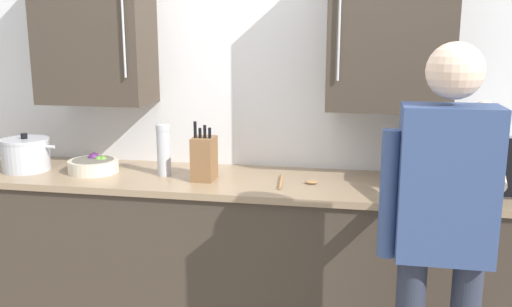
# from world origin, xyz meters

# --- Properties ---
(back_wall_tiled) EXTENTS (3.72, 0.44, 2.53)m
(back_wall_tiled) POSITION_xyz_m (-0.00, 1.00, 1.38)
(back_wall_tiled) COLOR white
(back_wall_tiled) RESTS_ON ground_plane
(counter_unit) EXTENTS (3.43, 0.64, 0.95)m
(counter_unit) POSITION_xyz_m (0.00, 0.69, 0.48)
(counter_unit) COLOR #3D3328
(counter_unit) RESTS_ON ground_plane
(microwave_oven) EXTENTS (0.50, 0.38, 0.30)m
(microwave_oven) POSITION_xyz_m (1.17, 0.73, 1.10)
(microwave_oven) COLOR #B7BABF
(microwave_oven) RESTS_ON counter_unit
(stock_pot) EXTENTS (0.36, 0.26, 0.21)m
(stock_pot) POSITION_xyz_m (-1.16, 0.65, 1.05)
(stock_pot) COLOR #B7BABF
(stock_pot) RESTS_ON counter_unit
(thermos_flask) EXTENTS (0.08, 0.08, 0.28)m
(thermos_flask) POSITION_xyz_m (-0.36, 0.69, 1.09)
(thermos_flask) COLOR #B7BABF
(thermos_flask) RESTS_ON counter_unit
(knife_block) EXTENTS (0.11, 0.15, 0.31)m
(knife_block) POSITION_xyz_m (-0.12, 0.64, 1.07)
(knife_block) COLOR brown
(knife_block) RESTS_ON counter_unit
(wooden_spoon) EXTENTS (0.21, 0.25, 0.02)m
(wooden_spoon) POSITION_xyz_m (0.35, 0.65, 0.96)
(wooden_spoon) COLOR #A37547
(wooden_spoon) RESTS_ON counter_unit
(fruit_bowl) EXTENTS (0.27, 0.27, 0.10)m
(fruit_bowl) POSITION_xyz_m (-0.77, 0.68, 1.00)
(fruit_bowl) COLOR beige
(fruit_bowl) RESTS_ON counter_unit
(person_figure) EXTENTS (0.47, 0.59, 1.68)m
(person_figure) POSITION_xyz_m (0.98, -0.06, 1.01)
(person_figure) COLOR #282D3D
(person_figure) RESTS_ON ground_plane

